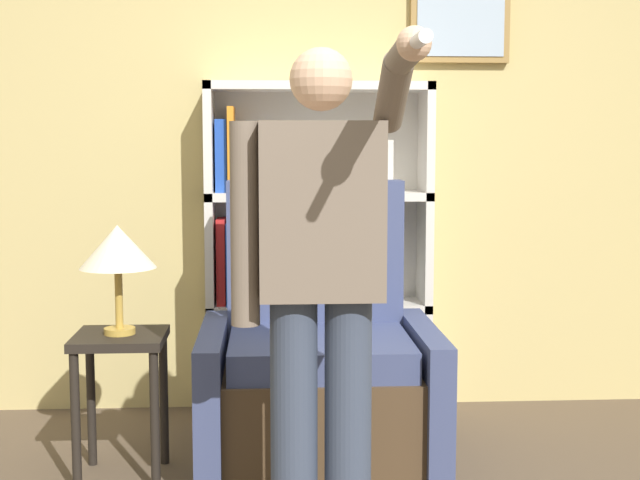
{
  "coord_description": "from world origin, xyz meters",
  "views": [
    {
      "loc": [
        -0.32,
        -2.43,
        1.34
      ],
      "look_at": [
        -0.14,
        0.71,
        0.99
      ],
      "focal_mm": 50.0,
      "sensor_mm": 36.0,
      "label": 1
    }
  ],
  "objects_px": {
    "bookcase": "(300,254)",
    "side_table": "(121,366)",
    "table_lamp": "(118,249)",
    "armchair": "(318,376)",
    "person_standing": "(321,278)"
  },
  "relations": [
    {
      "from": "person_standing",
      "to": "side_table",
      "type": "relative_size",
      "value": 2.79
    },
    {
      "from": "armchair",
      "to": "table_lamp",
      "type": "xyz_separation_m",
      "value": [
        -0.79,
        -0.11,
        0.55
      ]
    },
    {
      "from": "person_standing",
      "to": "table_lamp",
      "type": "bearing_deg",
      "value": 134.95
    },
    {
      "from": "bookcase",
      "to": "person_standing",
      "type": "height_order",
      "value": "person_standing"
    },
    {
      "from": "bookcase",
      "to": "armchair",
      "type": "bearing_deg",
      "value": -85.95
    },
    {
      "from": "bookcase",
      "to": "person_standing",
      "type": "distance_m",
      "value": 1.57
    },
    {
      "from": "bookcase",
      "to": "side_table",
      "type": "distance_m",
      "value": 1.15
    },
    {
      "from": "armchair",
      "to": "person_standing",
      "type": "relative_size",
      "value": 0.72
    },
    {
      "from": "bookcase",
      "to": "side_table",
      "type": "xyz_separation_m",
      "value": [
        -0.74,
        -0.81,
        -0.34
      ]
    },
    {
      "from": "bookcase",
      "to": "table_lamp",
      "type": "xyz_separation_m",
      "value": [
        -0.74,
        -0.81,
        0.13
      ]
    },
    {
      "from": "person_standing",
      "to": "table_lamp",
      "type": "xyz_separation_m",
      "value": [
        -0.75,
        0.75,
        0.0
      ]
    },
    {
      "from": "armchair",
      "to": "person_standing",
      "type": "distance_m",
      "value": 1.02
    },
    {
      "from": "bookcase",
      "to": "table_lamp",
      "type": "height_order",
      "value": "bookcase"
    },
    {
      "from": "armchair",
      "to": "table_lamp",
      "type": "height_order",
      "value": "armchair"
    },
    {
      "from": "armchair",
      "to": "table_lamp",
      "type": "distance_m",
      "value": 0.97
    }
  ]
}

